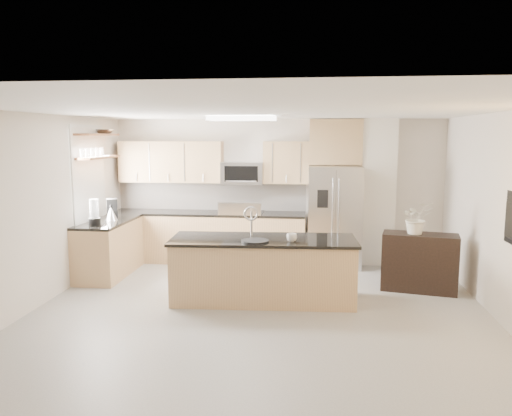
# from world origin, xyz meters

# --- Properties ---
(floor) EXTENTS (6.50, 6.50, 0.00)m
(floor) POSITION_xyz_m (0.00, 0.00, 0.00)
(floor) COLOR #A4A29C
(floor) RESTS_ON ground
(ceiling) EXTENTS (6.00, 6.50, 0.02)m
(ceiling) POSITION_xyz_m (0.00, 0.00, 2.60)
(ceiling) COLOR white
(ceiling) RESTS_ON wall_back
(wall_back) EXTENTS (6.00, 0.02, 2.60)m
(wall_back) POSITION_xyz_m (0.00, 3.25, 1.30)
(wall_back) COLOR beige
(wall_back) RESTS_ON floor
(wall_front) EXTENTS (6.00, 0.02, 2.60)m
(wall_front) POSITION_xyz_m (0.00, -3.25, 1.30)
(wall_front) COLOR beige
(wall_front) RESTS_ON floor
(wall_left) EXTENTS (0.02, 6.50, 2.60)m
(wall_left) POSITION_xyz_m (-3.00, 0.00, 1.30)
(wall_left) COLOR beige
(wall_left) RESTS_ON floor
(back_counter) EXTENTS (3.55, 0.66, 1.44)m
(back_counter) POSITION_xyz_m (-1.23, 2.93, 0.47)
(back_counter) COLOR tan
(back_counter) RESTS_ON floor
(left_counter) EXTENTS (0.66, 1.50, 0.92)m
(left_counter) POSITION_xyz_m (-2.67, 1.85, 0.46)
(left_counter) COLOR tan
(left_counter) RESTS_ON floor
(range) EXTENTS (0.76, 0.64, 1.14)m
(range) POSITION_xyz_m (-0.60, 2.92, 0.47)
(range) COLOR black
(range) RESTS_ON floor
(upper_cabinets) EXTENTS (3.50, 0.33, 0.75)m
(upper_cabinets) POSITION_xyz_m (-1.30, 3.09, 1.83)
(upper_cabinets) COLOR tan
(upper_cabinets) RESTS_ON wall_back
(microwave) EXTENTS (0.76, 0.40, 0.40)m
(microwave) POSITION_xyz_m (-0.60, 3.04, 1.63)
(microwave) COLOR #B3B3B5
(microwave) RESTS_ON upper_cabinets
(refrigerator) EXTENTS (0.92, 0.78, 1.78)m
(refrigerator) POSITION_xyz_m (1.06, 2.87, 0.89)
(refrigerator) COLOR #B3B3B5
(refrigerator) RESTS_ON floor
(partition_column) EXTENTS (0.60, 0.30, 2.60)m
(partition_column) POSITION_xyz_m (1.82, 3.10, 1.30)
(partition_column) COLOR silver
(partition_column) RESTS_ON floor
(window) EXTENTS (0.04, 1.15, 1.65)m
(window) POSITION_xyz_m (-2.98, 1.85, 1.65)
(window) COLOR white
(window) RESTS_ON wall_left
(shelf_lower) EXTENTS (0.30, 1.20, 0.04)m
(shelf_lower) POSITION_xyz_m (-2.85, 1.95, 1.95)
(shelf_lower) COLOR brown
(shelf_lower) RESTS_ON wall_left
(shelf_upper) EXTENTS (0.30, 1.20, 0.04)m
(shelf_upper) POSITION_xyz_m (-2.85, 1.95, 2.32)
(shelf_upper) COLOR brown
(shelf_upper) RESTS_ON wall_left
(ceiling_fixture) EXTENTS (1.00, 0.50, 0.06)m
(ceiling_fixture) POSITION_xyz_m (-0.40, 1.60, 2.56)
(ceiling_fixture) COLOR white
(ceiling_fixture) RESTS_ON ceiling
(island) EXTENTS (2.62, 1.07, 1.31)m
(island) POSITION_xyz_m (0.00, 0.85, 0.45)
(island) COLOR tan
(island) RESTS_ON floor
(credenza) EXTENTS (1.15, 0.66, 0.86)m
(credenza) POSITION_xyz_m (2.27, 1.56, 0.43)
(credenza) COLOR black
(credenza) RESTS_ON floor
(cup) EXTENTS (0.17, 0.17, 0.11)m
(cup) POSITION_xyz_m (0.40, 0.68, 0.95)
(cup) COLOR white
(cup) RESTS_ON island
(platter) EXTENTS (0.41, 0.41, 0.02)m
(platter) POSITION_xyz_m (-0.09, 0.62, 0.90)
(platter) COLOR black
(platter) RESTS_ON island
(blender) EXTENTS (0.18, 0.18, 0.42)m
(blender) POSITION_xyz_m (-2.67, 1.35, 1.10)
(blender) COLOR black
(blender) RESTS_ON left_counter
(kettle) EXTENTS (0.20, 0.20, 0.26)m
(kettle) POSITION_xyz_m (-2.62, 1.87, 1.03)
(kettle) COLOR #B3B3B5
(kettle) RESTS_ON left_counter
(coffee_maker) EXTENTS (0.25, 0.27, 0.33)m
(coffee_maker) POSITION_xyz_m (-2.69, 2.08, 1.08)
(coffee_maker) COLOR black
(coffee_maker) RESTS_ON left_counter
(bowl) EXTENTS (0.40, 0.40, 0.10)m
(bowl) POSITION_xyz_m (-2.85, 2.28, 2.39)
(bowl) COLOR #B3B3B5
(bowl) RESTS_ON shelf_upper
(flower_vase) EXTENTS (0.77, 0.71, 0.72)m
(flower_vase) POSITION_xyz_m (2.20, 1.55, 1.23)
(flower_vase) COLOR beige
(flower_vase) RESTS_ON credenza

